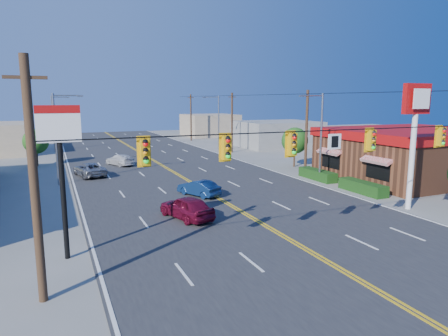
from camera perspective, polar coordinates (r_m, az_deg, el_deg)
name	(u,v)px	position (r m, az deg, el deg)	size (l,w,h in m)	color
ground	(310,253)	(20.55, 12.14, -11.73)	(160.00, 160.00, 0.00)	gray
road	(185,179)	(37.95, -5.61, -1.56)	(20.00, 120.00, 0.06)	#2D2D30
signal_span	(311,155)	(19.26, 12.37, 1.87)	(24.32, 0.34, 9.00)	#47301E
kfc	(410,154)	(41.88, 25.06, 1.88)	(16.30, 12.40, 4.70)	brown
kfc_pylon	(415,121)	(29.64, 25.61, 6.08)	(2.20, 0.36, 8.50)	white
pizza_hut_sign	(60,150)	(19.60, -22.36, 2.37)	(1.90, 0.30, 6.85)	black
streetlight_se	(319,133)	(36.95, 13.48, 4.93)	(2.55, 0.25, 8.00)	gray
streetlight_ne	(217,120)	(57.93, -0.95, 6.85)	(2.55, 0.25, 8.00)	gray
streetlight_sw	(58,134)	(37.58, -22.62, 4.53)	(2.55, 0.25, 8.00)	gray
streetlight_nw	(54,120)	(63.53, -23.07, 6.34)	(2.55, 0.25, 8.00)	gray
utility_pole_near	(306,132)	(41.02, 11.69, 5.01)	(0.28, 0.28, 8.40)	#47301E
utility_pole_mid	(232,123)	(56.67, 1.15, 6.47)	(0.28, 0.28, 8.40)	#47301E
utility_pole_far	(191,118)	(73.40, -4.74, 7.19)	(0.28, 0.28, 8.40)	#47301E
tree_kfc_rear	(295,141)	(45.16, 10.08, 3.87)	(2.94, 2.94, 4.41)	#47301E
tree_west	(36,141)	(49.71, -25.30, 3.45)	(2.80, 2.80, 4.20)	#47301E
bld_east_mid	(277,134)	(64.92, 7.58, 4.86)	(12.00, 10.00, 4.00)	gray
bld_east_far	(210,125)	(83.35, -2.05, 6.14)	(10.00, 10.00, 4.40)	tan
car_magenta	(187,208)	(25.26, -5.38, -5.72)	(1.72, 4.28, 1.46)	maroon
car_blue	(199,189)	(31.10, -3.63, -2.96)	(1.30, 3.74, 1.23)	navy
car_white	(120,160)	(46.94, -14.63, 1.07)	(1.74, 4.27, 1.24)	silver
car_silver	(89,170)	(41.05, -18.67, -0.28)	(2.21, 4.78, 1.33)	gray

